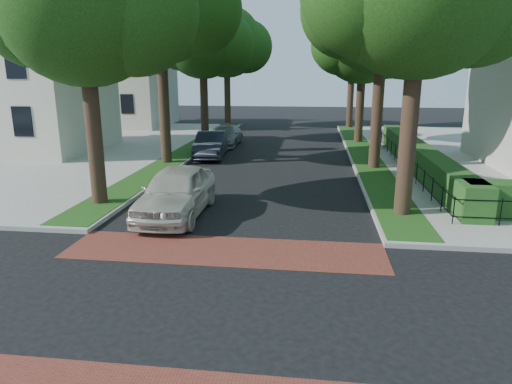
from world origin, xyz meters
The scene contains 18 objects.
ground centered at (0.00, 0.00, 0.00)m, with size 120.00×120.00×0.00m, color black.
crosswalk_far centered at (0.00, 3.20, 0.01)m, with size 9.00×2.20×0.01m, color maroon.
grass_strip_ne centered at (5.40, 19.10, 0.16)m, with size 1.60×29.80×0.02m, color #254513.
grass_strip_nw centered at (-5.40, 19.10, 0.16)m, with size 1.60×29.80×0.02m, color #254513.
tree_right_mid centered at (5.61, 15.25, 7.99)m, with size 8.25×7.09×11.22m.
tree_right_far centered at (5.60, 24.22, 6.91)m, with size 7.25×6.23×9.74m.
tree_right_back centered at (5.60, 33.23, 7.27)m, with size 7.50×6.45×10.20m.
tree_left_near centered at (-5.40, 7.23, 7.27)m, with size 7.50×6.45×10.20m.
tree_left_mid centered at (-5.39, 15.24, 8.34)m, with size 8.00×6.88×11.48m.
tree_left_far centered at (-5.40, 24.22, 7.12)m, with size 7.00×6.02×9.86m.
tree_left_back centered at (-5.40, 33.24, 7.41)m, with size 7.75×6.66×10.44m.
hedge_main_road centered at (7.70, 15.00, 0.75)m, with size 1.00×18.00×1.20m, color #224718.
fence_main_road centered at (6.90, 15.00, 0.60)m, with size 0.06×18.00×0.90m, color black, non-canonical shape.
house_left_near centered at (-15.49, 17.99, 5.04)m, with size 10.00×9.00×10.14m.
house_left_far centered at (-15.49, 31.99, 5.04)m, with size 10.00×9.00×10.14m.
parked_car_front centered at (-2.30, 6.27, 0.86)m, with size 2.03×5.05×1.72m, color beige.
parked_car_middle centered at (-3.60, 17.50, 0.75)m, with size 1.59×4.56×1.50m, color #1F232E.
parked_car_rear centered at (-3.60, 22.08, 0.67)m, with size 1.88×4.64×1.35m, color gray.
Camera 1 is at (2.38, -8.60, 4.87)m, focal length 32.00 mm.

